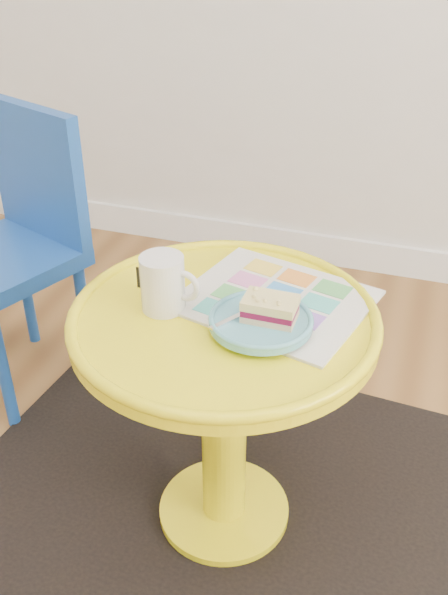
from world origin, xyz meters
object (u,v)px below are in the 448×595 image
(newspaper, at_px, (275,300))
(mug, at_px, (164,282))
(side_table, at_px, (224,380))
(chair, at_px, (18,236))
(plate, at_px, (261,322))

(newspaper, xyz_separation_m, mug, (-0.20, -0.09, 0.06))
(side_table, distance_m, newspaper, 0.20)
(newspaper, bearing_deg, chair, 175.24)
(mug, relative_size, plate, 0.64)
(chair, relative_size, plate, 4.14)
(side_table, xyz_separation_m, plate, (0.08, -0.03, 0.18))
(newspaper, bearing_deg, side_table, -121.04)
(side_table, relative_size, chair, 0.75)
(chair, xyz_separation_m, plate, (0.79, -0.38, 0.13))
(side_table, bearing_deg, plate, -19.00)
(chair, distance_m, mug, 0.71)
(side_table, xyz_separation_m, newspaper, (0.08, 0.08, 0.16))
(side_table, relative_size, newspaper, 1.71)
(newspaper, height_order, mug, mug)
(side_table, height_order, newspaper, newspaper)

